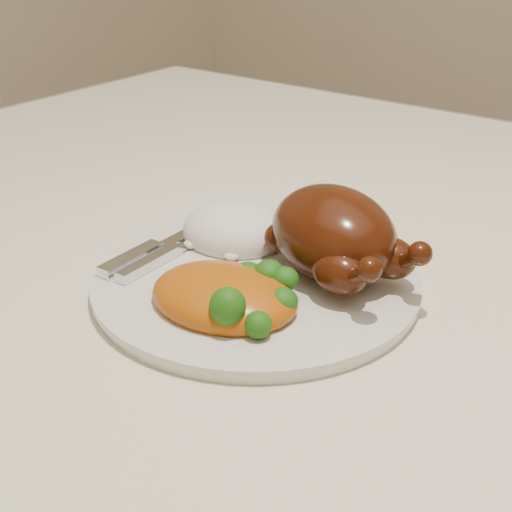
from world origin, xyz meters
The scene contains 7 objects.
dining_table centered at (0.00, 0.00, 0.67)m, with size 1.60×0.90×0.76m.
tablecloth centered at (0.00, 0.00, 0.74)m, with size 1.73×1.03×0.18m.
dinner_plate centered at (-0.16, -0.15, 0.77)m, with size 0.28×0.28×0.01m, color silver.
roast_chicken centered at (-0.11, -0.11, 0.82)m, with size 0.17×0.13×0.08m.
rice_mound centered at (-0.22, -0.10, 0.79)m, with size 0.11×0.10×0.05m.
mac_and_cheese centered at (-0.14, -0.20, 0.79)m, with size 0.14×0.11×0.05m.
cutlery centered at (-0.25, -0.17, 0.79)m, with size 0.03×0.17×0.01m.
Camera 1 is at (0.17, -0.59, 1.07)m, focal length 50.00 mm.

